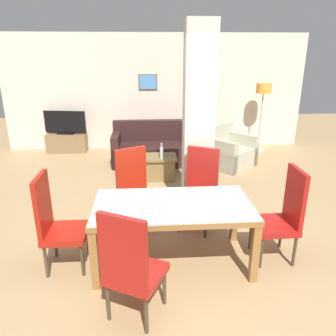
{
  "coord_description": "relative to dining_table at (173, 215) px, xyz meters",
  "views": [
    {
      "loc": [
        -0.28,
        -3.2,
        2.3
      ],
      "look_at": [
        0.0,
        0.72,
        0.89
      ],
      "focal_mm": 35.0,
      "sensor_mm": 36.0,
      "label": 1
    }
  ],
  "objects": [
    {
      "name": "dining_chair_head_left",
      "position": [
        -1.27,
        0.0,
        -0.03
      ],
      "size": [
        0.46,
        0.46,
        1.1
      ],
      "rotation": [
        0.0,
        0.0,
        -1.57
      ],
      "color": "#9F190E",
      "rests_on": "ground_plane"
    },
    {
      "name": "sofa",
      "position": [
        -0.1,
        3.61,
        -0.29
      ],
      "size": [
        1.76,
        0.87,
        0.87
      ],
      "rotation": [
        0.0,
        0.0,
        3.14
      ],
      "color": "#301B1A",
      "rests_on": "ground_plane"
    },
    {
      "name": "dining_chair_near_left",
      "position": [
        -0.43,
        -0.84,
        -0.03
      ],
      "size": [
        0.62,
        0.62,
        1.1
      ],
      "rotation": [
        0.0,
        0.0,
        -0.48
      ],
      "color": "#A61A16",
      "rests_on": "ground_plane"
    },
    {
      "name": "bottle",
      "position": [
        0.01,
        2.49,
        -0.04
      ],
      "size": [
        0.07,
        0.07,
        0.29
      ],
      "color": "#B2B7BC",
      "rests_on": "coffee_table"
    },
    {
      "name": "floor_lamp",
      "position": [
        2.46,
        4.29,
        0.76
      ],
      "size": [
        0.34,
        0.34,
        1.6
      ],
      "color": "#B7B7BC",
      "rests_on": "ground_plane"
    },
    {
      "name": "divider_pillar",
      "position": [
        0.47,
        1.32,
        0.76
      ],
      "size": [
        0.42,
        0.32,
        2.7
      ],
      "color": "beige",
      "rests_on": "ground_plane"
    },
    {
      "name": "tv_stand",
      "position": [
        -2.16,
        4.55,
        -0.37
      ],
      "size": [
        0.92,
        0.4,
        0.44
      ],
      "color": "olive",
      "rests_on": "ground_plane"
    },
    {
      "name": "dining_chair_far_left",
      "position": [
        -0.43,
        0.85,
        -0.03
      ],
      "size": [
        0.62,
        0.62,
        1.1
      ],
      "rotation": [
        0.0,
        0.0,
        -2.67
      ],
      "color": "#A11F0F",
      "rests_on": "ground_plane"
    },
    {
      "name": "coffee_table",
      "position": [
        -0.04,
        2.63,
        -0.36
      ],
      "size": [
        0.66,
        0.51,
        0.44
      ],
      "color": "olive",
      "rests_on": "ground_plane"
    },
    {
      "name": "ground_plane",
      "position": [
        0.0,
        0.0,
        -0.59
      ],
      "size": [
        18.0,
        18.0,
        0.0
      ],
      "primitive_type": "plane",
      "color": "#A68558"
    },
    {
      "name": "back_wall",
      "position": [
        -0.0,
        4.83,
        0.76
      ],
      "size": [
        7.2,
        0.09,
        2.7
      ],
      "color": "beige",
      "rests_on": "ground_plane"
    },
    {
      "name": "dining_chair_head_right",
      "position": [
        1.25,
        0.0,
        -0.03
      ],
      "size": [
        0.46,
        0.46,
        1.1
      ],
      "rotation": [
        0.0,
        0.0,
        1.57
      ],
      "color": "#9E1713",
      "rests_on": "ground_plane"
    },
    {
      "name": "tv_screen",
      "position": [
        -2.16,
        4.55,
        0.11
      ],
      "size": [
        0.98,
        0.26,
        0.54
      ],
      "rotation": [
        0.0,
        0.0,
        2.97
      ],
      "color": "black",
      "rests_on": "tv_stand"
    },
    {
      "name": "armchair",
      "position": [
        1.43,
        3.27,
        -0.3
      ],
      "size": [
        1.25,
        1.24,
        0.84
      ],
      "rotation": [
        0.0,
        0.0,
        3.86
      ],
      "color": "#B6B39C",
      "rests_on": "ground_plane"
    },
    {
      "name": "dining_chair_far_right",
      "position": [
        0.43,
        0.82,
        -0.03
      ],
      "size": [
        0.62,
        0.62,
        1.1
      ],
      "rotation": [
        0.0,
        0.0,
        2.66
      ],
      "color": "#A11B16",
      "rests_on": "ground_plane"
    },
    {
      "name": "dining_table",
      "position": [
        0.0,
        0.0,
        0.0
      ],
      "size": [
        1.73,
        0.91,
        0.74
      ],
      "color": "olive",
      "rests_on": "ground_plane"
    }
  ]
}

